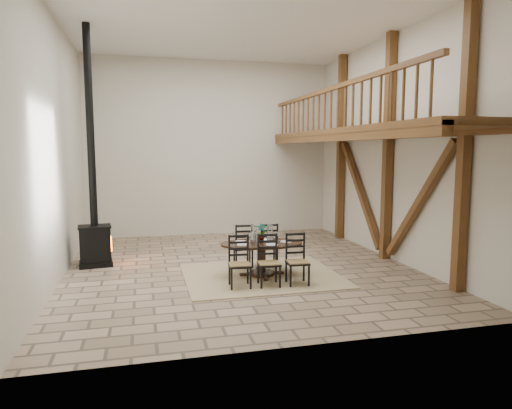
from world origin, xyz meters
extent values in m
plane|color=tan|center=(0.00, 0.00, 0.00)|extent=(8.00, 8.00, 0.00)
cube|color=beige|center=(0.00, 4.00, 2.50)|extent=(7.00, 0.02, 5.00)
cube|color=beige|center=(0.00, -4.00, 2.50)|extent=(7.00, 0.02, 5.00)
cube|color=beige|center=(-3.50, 0.00, 2.50)|extent=(0.02, 8.00, 5.00)
cube|color=beige|center=(3.50, 0.00, 2.50)|extent=(0.02, 8.00, 5.00)
cube|color=white|center=(0.00, 0.00, 5.00)|extent=(7.00, 8.00, 0.02)
cube|color=brown|center=(3.38, -2.50, 2.50)|extent=(0.18, 0.18, 5.00)
cube|color=brown|center=(3.38, 0.00, 2.50)|extent=(0.18, 0.18, 5.00)
cube|color=brown|center=(3.38, 2.50, 2.50)|extent=(0.18, 0.18, 5.00)
cube|color=brown|center=(3.38, -1.25, 1.40)|extent=(0.14, 2.16, 2.54)
cube|color=brown|center=(3.38, 1.25, 1.40)|extent=(0.14, 2.16, 2.54)
cube|color=brown|center=(3.38, 0.00, 2.80)|extent=(0.20, 7.80, 0.20)
cube|color=brown|center=(2.70, 0.00, 2.85)|extent=(1.60, 7.80, 0.12)
cube|color=brown|center=(2.00, 0.00, 2.75)|extent=(0.18, 7.80, 0.22)
cube|color=brown|center=(2.00, 0.00, 3.75)|extent=(0.09, 7.60, 0.09)
cube|color=brown|center=(2.00, 0.00, 3.33)|extent=(0.06, 7.60, 0.86)
cube|color=tan|center=(0.28, -0.76, 0.01)|extent=(3.00, 2.50, 0.02)
ellipsoid|color=black|center=(0.28, -0.76, 0.64)|extent=(1.68, 1.08, 0.04)
cylinder|color=black|center=(0.28, -0.76, 0.31)|extent=(0.16, 0.16, 0.58)
cylinder|color=black|center=(0.28, -0.76, 0.05)|extent=(0.50, 0.50, 0.06)
cube|color=#A1774A|center=(-0.30, -1.43, 0.43)|extent=(0.41, 0.40, 0.04)
cube|color=black|center=(-0.30, -1.43, 0.20)|extent=(0.40, 0.40, 0.41)
cube|color=black|center=(-0.29, -1.26, 0.67)|extent=(0.34, 0.06, 0.53)
cube|color=#A1774A|center=(0.23, -1.46, 0.43)|extent=(0.41, 0.40, 0.04)
cube|color=black|center=(0.23, -1.46, 0.20)|extent=(0.40, 0.40, 0.41)
cube|color=black|center=(0.24, -1.29, 0.67)|extent=(0.34, 0.06, 0.53)
cube|color=#A1774A|center=(0.76, -1.50, 0.43)|extent=(0.41, 0.40, 0.04)
cube|color=black|center=(0.76, -1.50, 0.20)|extent=(0.40, 0.40, 0.41)
cube|color=black|center=(0.77, -1.33, 0.67)|extent=(0.34, 0.06, 0.53)
cube|color=#A1774A|center=(0.07, -0.03, 0.43)|extent=(0.41, 0.40, 0.04)
cube|color=black|center=(0.07, -0.03, 0.20)|extent=(0.40, 0.40, 0.41)
cube|color=black|center=(0.05, -0.20, 0.67)|extent=(0.34, 0.06, 0.53)
cube|color=#A1774A|center=(0.60, -0.07, 0.43)|extent=(0.41, 0.40, 0.04)
cube|color=black|center=(0.60, -0.07, 0.20)|extent=(0.40, 0.40, 0.41)
cube|color=black|center=(0.58, -0.24, 0.67)|extent=(0.34, 0.06, 0.53)
cube|color=white|center=(0.28, -0.76, 0.67)|extent=(1.28, 0.71, 0.01)
cube|color=white|center=(0.28, -0.76, 0.75)|extent=(0.81, 0.32, 0.18)
cylinder|color=white|center=(0.12, -0.74, 0.83)|extent=(0.12, 0.12, 0.34)
cylinder|color=white|center=(0.44, -0.77, 0.83)|extent=(0.12, 0.12, 0.34)
cylinder|color=white|center=(0.12, -0.74, 0.74)|extent=(0.06, 0.06, 0.16)
cylinder|color=white|center=(0.44, -0.77, 0.74)|extent=(0.06, 0.06, 0.16)
imported|color=#4C723F|center=(0.28, -0.71, 0.85)|extent=(0.20, 0.15, 0.37)
cube|color=black|center=(-2.96, 0.85, 0.05)|extent=(0.73, 0.59, 0.10)
cube|color=black|center=(-2.96, 0.85, 0.47)|extent=(0.67, 0.53, 0.72)
cube|color=#FF590C|center=(-2.64, 0.88, 0.47)|extent=(0.05, 0.29, 0.29)
cube|color=black|center=(-2.96, 0.85, 0.85)|extent=(0.72, 0.58, 0.04)
cylinder|color=black|center=(-2.96, 0.85, 2.93)|extent=(0.16, 0.16, 4.13)
cylinder|color=brown|center=(-2.97, 1.10, 0.19)|extent=(0.57, 0.57, 0.37)
cube|color=tan|center=(-2.97, 1.10, 0.42)|extent=(0.31, 0.31, 0.11)
cube|color=tan|center=(-3.06, 1.13, 0.16)|extent=(0.41, 0.42, 0.33)
camera|label=1|loc=(-1.92, -9.21, 2.47)|focal=32.00mm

